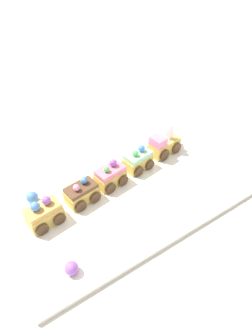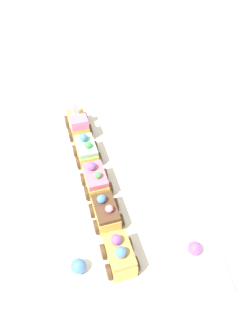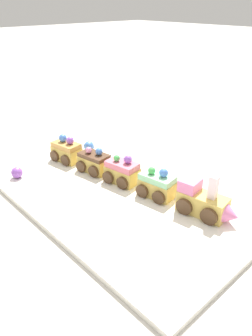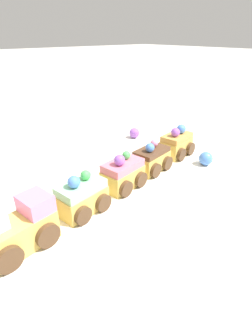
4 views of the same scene
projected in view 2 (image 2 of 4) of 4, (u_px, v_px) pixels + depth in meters
The scene contains 9 objects.
ground_plane at pixel (108, 179), 0.80m from camera, with size 10.00×10.00×0.00m, color beige.
display_board at pixel (108, 178), 0.79m from camera, with size 0.63×0.40×0.01m, color white.
cake_train_locomotive at pixel (78, 122), 0.88m from camera, with size 0.13×0.07×0.09m.
cake_car_mint at pixel (87, 151), 0.81m from camera, with size 0.09×0.07×0.07m.
cake_car_strawberry at pixel (96, 181), 0.74m from camera, with size 0.09×0.07×0.07m.
cake_car_chocolate at pixel (106, 213), 0.68m from camera, with size 0.09×0.07×0.07m.
cake_car_caramel at pixel (119, 255), 0.61m from camera, with size 0.09×0.07×0.07m.
gumball_blue at pixel (78, 266), 0.61m from camera, with size 0.03×0.03×0.03m, color #4C84E0.
gumball_purple at pixel (195, 248), 0.64m from camera, with size 0.03×0.03×0.03m, color #9956C6.
Camera 2 is at (-0.53, 0.03, 0.60)m, focal length 35.00 mm.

